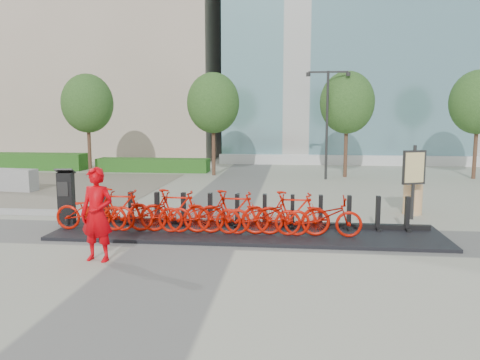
# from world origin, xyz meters

# --- Properties ---
(ground) EXTENTS (120.00, 120.00, 0.00)m
(ground) POSITION_xyz_m (0.00, 0.00, 0.00)
(ground) COLOR #ABAB98
(hedge_a) EXTENTS (10.00, 1.40, 0.90)m
(hedge_a) POSITION_xyz_m (-14.00, 13.50, 0.45)
(hedge_a) COLOR #1E5718
(hedge_a) RESTS_ON ground
(hedge_b) EXTENTS (6.00, 1.20, 0.70)m
(hedge_b) POSITION_xyz_m (-5.00, 13.20, 0.35)
(hedge_b) COLOR #1E5718
(hedge_b) RESTS_ON ground
(tree_0) EXTENTS (2.60, 2.60, 5.10)m
(tree_0) POSITION_xyz_m (-8.00, 12.00, 3.59)
(tree_0) COLOR brown
(tree_0) RESTS_ON ground
(tree_1) EXTENTS (2.60, 2.60, 5.10)m
(tree_1) POSITION_xyz_m (-1.50, 12.00, 3.59)
(tree_1) COLOR brown
(tree_1) RESTS_ON ground
(tree_2) EXTENTS (2.60, 2.60, 5.10)m
(tree_2) POSITION_xyz_m (5.00, 12.00, 3.59)
(tree_2) COLOR brown
(tree_2) RESTS_ON ground
(tree_3) EXTENTS (2.60, 2.60, 5.10)m
(tree_3) POSITION_xyz_m (11.00, 12.00, 3.59)
(tree_3) COLOR brown
(tree_3) RESTS_ON ground
(streetlamp) EXTENTS (2.00, 0.20, 5.00)m
(streetlamp) POSITION_xyz_m (4.00, 11.00, 3.13)
(streetlamp) COLOR black
(streetlamp) RESTS_ON ground
(dock_pad) EXTENTS (9.60, 2.40, 0.08)m
(dock_pad) POSITION_xyz_m (1.30, 0.30, 0.04)
(dock_pad) COLOR black
(dock_pad) RESTS_ON ground
(dock_rail_posts) EXTENTS (8.02, 0.50, 0.85)m
(dock_rail_posts) POSITION_xyz_m (1.36, 0.77, 0.51)
(dock_rail_posts) COLOR black
(dock_rail_posts) RESTS_ON dock_pad
(bike_0) EXTENTS (1.85, 0.65, 0.97)m
(bike_0) POSITION_xyz_m (-2.60, -0.05, 0.57)
(bike_0) COLOR #C61002
(bike_0) RESTS_ON dock_pad
(bike_1) EXTENTS (1.79, 0.51, 1.08)m
(bike_1) POSITION_xyz_m (-1.88, -0.05, 0.62)
(bike_1) COLOR #C61002
(bike_1) RESTS_ON dock_pad
(bike_2) EXTENTS (1.85, 0.65, 0.97)m
(bike_2) POSITION_xyz_m (-1.16, -0.05, 0.57)
(bike_2) COLOR #C61002
(bike_2) RESTS_ON dock_pad
(bike_3) EXTENTS (1.79, 0.51, 1.08)m
(bike_3) POSITION_xyz_m (-0.44, -0.05, 0.62)
(bike_3) COLOR #C61002
(bike_3) RESTS_ON dock_pad
(bike_4) EXTENTS (1.85, 0.65, 0.97)m
(bike_4) POSITION_xyz_m (0.28, -0.05, 0.57)
(bike_4) COLOR #C61002
(bike_4) RESTS_ON dock_pad
(bike_5) EXTENTS (1.79, 0.51, 1.08)m
(bike_5) POSITION_xyz_m (1.00, -0.05, 0.62)
(bike_5) COLOR #C61002
(bike_5) RESTS_ON dock_pad
(bike_6) EXTENTS (1.85, 0.65, 0.97)m
(bike_6) POSITION_xyz_m (1.72, -0.05, 0.57)
(bike_6) COLOR #C61002
(bike_6) RESTS_ON dock_pad
(bike_7) EXTENTS (1.79, 0.51, 1.08)m
(bike_7) POSITION_xyz_m (2.44, -0.05, 0.62)
(bike_7) COLOR #C61002
(bike_7) RESTS_ON dock_pad
(bike_8) EXTENTS (1.85, 0.65, 0.97)m
(bike_8) POSITION_xyz_m (3.16, -0.05, 0.57)
(bike_8) COLOR #C61002
(bike_8) RESTS_ON dock_pad
(kiosk) EXTENTS (0.52, 0.45, 1.50)m
(kiosk) POSITION_xyz_m (-3.57, 0.59, 0.80)
(kiosk) COLOR black
(kiosk) RESTS_ON dock_pad
(worker_red) EXTENTS (0.76, 0.55, 1.92)m
(worker_red) POSITION_xyz_m (-1.50, -2.22, 0.96)
(worker_red) COLOR #D60009
(worker_red) RESTS_ON ground
(construction_barrel) EXTENTS (0.73, 0.73, 1.07)m
(construction_barrel) POSITION_xyz_m (6.04, 3.24, 0.54)
(construction_barrel) COLOR orange
(construction_barrel) RESTS_ON ground
(jersey_barrier) EXTENTS (2.31, 0.86, 0.87)m
(jersey_barrier) POSITION_xyz_m (-8.76, 6.15, 0.43)
(jersey_barrier) COLOR #A9A9A9
(jersey_barrier) RESTS_ON ground
(map_sign) EXTENTS (0.68, 0.35, 2.13)m
(map_sign) POSITION_xyz_m (5.85, 2.49, 1.41)
(map_sign) COLOR black
(map_sign) RESTS_ON ground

